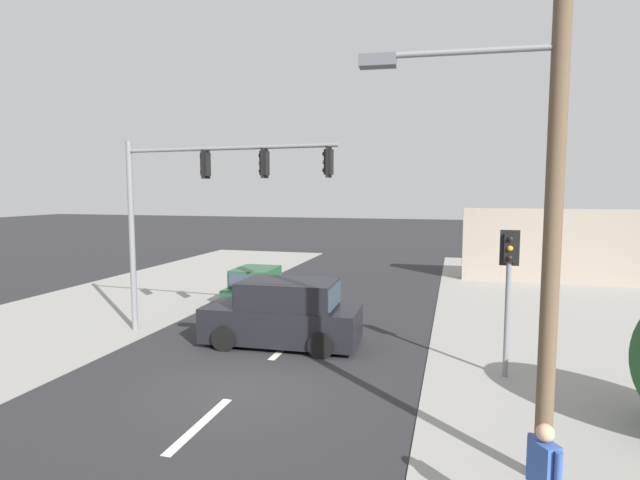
# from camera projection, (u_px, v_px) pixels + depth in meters

# --- Properties ---
(ground_plane) EXTENTS (140.00, 140.00, 0.00)m
(ground_plane) POSITION_uv_depth(u_px,v_px,m) (243.00, 386.00, 11.49)
(ground_plane) COLOR #28282B
(lane_dash_near) EXTENTS (0.20, 2.40, 0.01)m
(lane_dash_near) POSITION_uv_depth(u_px,v_px,m) (200.00, 424.00, 9.57)
(lane_dash_near) COLOR silver
(lane_dash_near) RESTS_ON ground
(lane_dash_mid) EXTENTS (0.20, 2.40, 0.01)m
(lane_dash_mid) POSITION_uv_depth(u_px,v_px,m) (286.00, 346.00, 14.37)
(lane_dash_mid) COLOR silver
(lane_dash_mid) RESTS_ON ground
(lane_dash_far) EXTENTS (0.20, 2.40, 0.01)m
(lane_dash_far) POSITION_uv_depth(u_px,v_px,m) (329.00, 307.00, 19.17)
(lane_dash_far) COLOR silver
(lane_dash_far) RESTS_ON ground
(kerb_left_verge) EXTENTS (8.00, 40.00, 0.02)m
(kerb_left_verge) POSITION_uv_depth(u_px,v_px,m) (67.00, 318.00, 17.56)
(kerb_left_verge) COLOR gray
(kerb_left_verge) RESTS_ON ground
(utility_pole_foreground_right) EXTENTS (3.78, 0.47, 9.04)m
(utility_pole_foreground_right) POSITION_uv_depth(u_px,v_px,m) (545.00, 163.00, 7.27)
(utility_pole_foreground_right) COLOR brown
(utility_pole_foreground_right) RESTS_ON ground
(traffic_signal_mast) EXTENTS (6.88, 0.68, 6.00)m
(traffic_signal_mast) POSITION_uv_depth(u_px,v_px,m) (196.00, 195.00, 14.88)
(traffic_signal_mast) COLOR slate
(traffic_signal_mast) RESTS_ON ground
(pedestal_signal_right_kerb) EXTENTS (0.44, 0.29, 3.56)m
(pedestal_signal_right_kerb) POSITION_uv_depth(u_px,v_px,m) (509.00, 278.00, 11.76)
(pedestal_signal_right_kerb) COLOR slate
(pedestal_signal_right_kerb) RESTS_ON ground
(shopfront_wall_far) EXTENTS (12.00, 1.00, 3.60)m
(shopfront_wall_far) POSITION_uv_depth(u_px,v_px,m) (593.00, 247.00, 23.79)
(shopfront_wall_far) COLOR #A39384
(shopfront_wall_far) RESTS_ON ground
(suv_receding_far) EXTENTS (4.60, 2.19, 1.90)m
(suv_receding_far) POSITION_uv_depth(u_px,v_px,m) (284.00, 315.00, 14.48)
(suv_receding_far) COLOR black
(suv_receding_far) RESTS_ON ground
(hatchback_oncoming_near) EXTENTS (1.84, 3.67, 1.53)m
(hatchback_oncoming_near) POSITION_uv_depth(u_px,v_px,m) (258.00, 288.00, 19.38)
(hatchback_oncoming_near) COLOR #235633
(hatchback_oncoming_near) RESTS_ON ground
(pedestrian_at_kerb) EXTENTS (0.38, 0.48, 1.63)m
(pedestrian_at_kerb) POSITION_uv_depth(u_px,v_px,m) (543.00, 479.00, 6.16)
(pedestrian_at_kerb) COLOR #333338
(pedestrian_at_kerb) RESTS_ON ground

